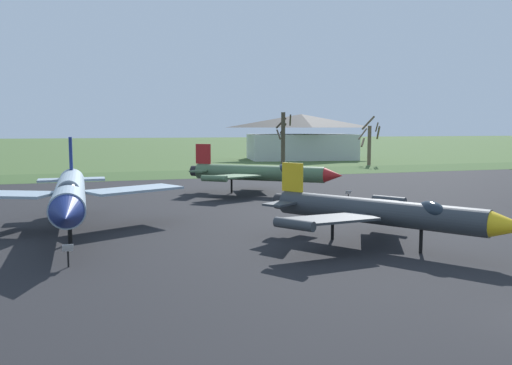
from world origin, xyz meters
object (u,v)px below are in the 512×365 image
object	(u,v)px
info_placard_front_right	(68,253)
jet_fighter_rear_left	(381,212)
jet_fighter_front_right	(70,193)
visitor_building	(301,137)
info_placard_front_left	(348,195)
jet_fighter_front_left	(261,173)

from	to	relation	value
info_placard_front_right	jet_fighter_rear_left	world-z (taller)	jet_fighter_rear_left
jet_fighter_front_right	visitor_building	bearing A→B (deg)	57.23
jet_fighter_rear_left	info_placard_front_left	bearing A→B (deg)	68.09
info_placard_front_left	jet_fighter_front_right	distance (m)	21.48
jet_fighter_front_left	info_placard_front_left	size ratio (longest dim) A/B	11.89
jet_fighter_front_right	jet_fighter_rear_left	xyz separation A→B (m)	(14.71, -8.08, -0.55)
jet_fighter_front_right	jet_fighter_rear_left	bearing A→B (deg)	-28.77
jet_fighter_rear_left	visitor_building	xyz separation A→B (m)	(24.31, 68.70, 2.33)
jet_fighter_rear_left	visitor_building	world-z (taller)	visitor_building
visitor_building	info_placard_front_right	bearing A→B (deg)	-119.77
info_placard_front_right	visitor_building	xyz separation A→B (m)	(38.90, 68.02, 3.49)
info_placard_front_left	jet_fighter_rear_left	xyz separation A→B (m)	(-5.77, -14.33, 1.19)
jet_fighter_front_left	visitor_building	xyz separation A→B (m)	(23.60, 47.58, 2.15)
info_placard_front_left	jet_fighter_rear_left	size ratio (longest dim) A/B	0.08
info_placard_front_left	visitor_building	world-z (taller)	visitor_building
jet_fighter_front_left	jet_fighter_rear_left	xyz separation A→B (m)	(-0.71, -21.12, -0.18)
jet_fighter_front_left	info_placard_front_left	xyz separation A→B (m)	(5.05, -6.78, -1.37)
info_placard_front_right	jet_fighter_front_right	bearing A→B (deg)	90.92
jet_fighter_front_left	info_placard_front_right	distance (m)	25.57
info_placard_front_left	info_placard_front_right	xyz separation A→B (m)	(-20.36, -13.66, 0.02)
jet_fighter_front_right	jet_fighter_front_left	bearing A→B (deg)	40.21
visitor_building	jet_fighter_front_right	bearing A→B (deg)	-122.77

